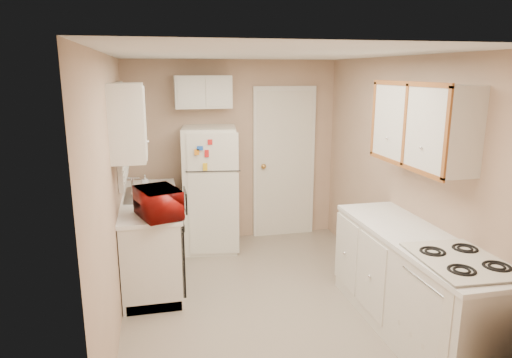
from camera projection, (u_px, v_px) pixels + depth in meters
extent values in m
plane|color=#AC9E8C|center=(267.00, 302.00, 4.57)|extent=(3.80, 3.80, 0.00)
plane|color=white|center=(268.00, 54.00, 4.02)|extent=(3.80, 3.80, 0.00)
plane|color=tan|center=(113.00, 194.00, 3.99)|extent=(3.80, 3.80, 0.00)
plane|color=tan|center=(402.00, 178.00, 4.59)|extent=(3.80, 3.80, 0.00)
plane|color=tan|center=(233.00, 152.00, 6.10)|extent=(2.80, 2.80, 0.00)
plane|color=tan|center=(352.00, 269.00, 2.49)|extent=(2.80, 2.80, 0.00)
cube|color=silver|center=(152.00, 237.00, 5.09)|extent=(0.60, 1.80, 0.90)
cube|color=black|center=(182.00, 252.00, 4.57)|extent=(0.03, 0.58, 0.72)
cube|color=gray|center=(150.00, 198.00, 5.13)|extent=(0.54, 0.74, 0.16)
imported|color=maroon|center=(159.00, 202.00, 4.31)|extent=(0.57, 0.43, 0.33)
imported|color=white|center=(145.00, 181.00, 5.35)|extent=(0.08, 0.08, 0.17)
cube|color=silver|center=(122.00, 133.00, 4.91)|extent=(0.10, 0.98, 1.08)
cube|color=silver|center=(127.00, 123.00, 4.10)|extent=(0.30, 0.45, 0.70)
cube|color=silver|center=(210.00, 189.00, 5.80)|extent=(0.73, 0.72, 1.58)
cube|color=silver|center=(203.00, 92.00, 5.68)|extent=(0.70, 0.30, 0.40)
cube|color=silver|center=(284.00, 163.00, 6.25)|extent=(0.86, 0.06, 2.08)
cube|color=silver|center=(413.00, 285.00, 3.94)|extent=(0.60, 2.00, 0.90)
cube|color=silver|center=(457.00, 315.00, 3.42)|extent=(0.66, 0.80, 0.93)
cube|color=silver|center=(422.00, 125.00, 3.95)|extent=(0.30, 1.20, 0.70)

